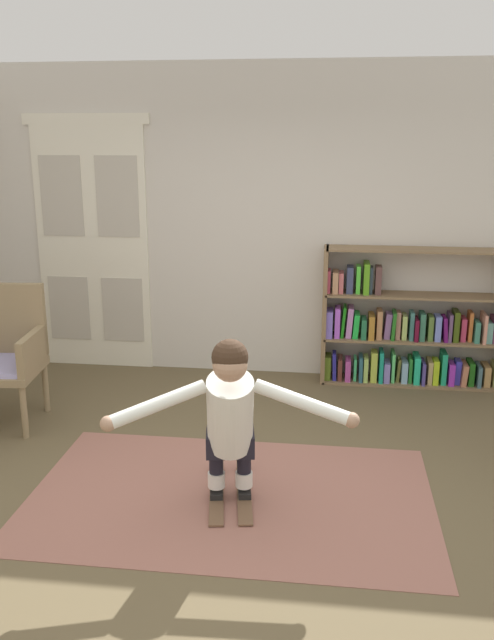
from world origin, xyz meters
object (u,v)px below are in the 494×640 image
Objects in this scene: wicker_chair at (3,352)px; skis_pair at (231,491)px; bookshelf at (406,331)px; person_skier at (230,412)px.

wicker_chair reaches higher than skis_pair.
skis_pair is (-1.31, -2.23, -0.49)m from bookshelf.
bookshelf is at bearing 59.63° from skis_pair.
bookshelf is at bearing 62.22° from person_skier.
bookshelf is at bearing 21.13° from wicker_chair.
bookshelf reaches higher than wicker_chair.
bookshelf reaches higher than person_skier.
bookshelf reaches higher than skis_pair.
skis_pair is 0.54× the size of person_skier.
person_skier is (0.03, -0.19, 0.64)m from skis_pair.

